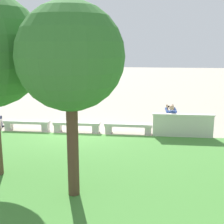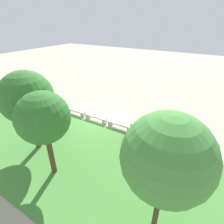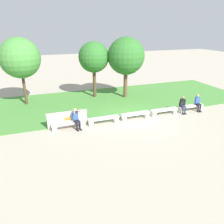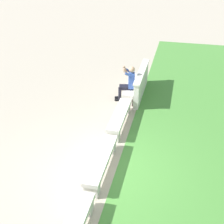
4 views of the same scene
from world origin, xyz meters
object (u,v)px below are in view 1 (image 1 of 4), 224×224
bench_near (128,127)px  bench_far (27,124)px  person_photographer (170,118)px  bench_main (182,128)px  bench_mid (77,125)px  tree_left_background (70,58)px

bench_near → bench_far: size_ratio=1.00×
bench_far → person_photographer: size_ratio=1.59×
bench_main → person_photographer: (0.49, -0.08, 0.43)m
bench_mid → bench_far: (2.32, 0.00, 0.00)m
bench_main → person_photographer: person_photographer is taller
person_photographer → bench_mid: bearing=1.0°
tree_left_background → bench_near: bearing=-100.0°
bench_near → bench_mid: 2.32m
bench_main → bench_far: bearing=0.0°
bench_main → bench_near: bearing=0.0°
bench_main → bench_mid: size_ratio=1.00×
person_photographer → tree_left_background: (2.87, 5.98, 2.81)m
bench_mid → bench_far: size_ratio=1.00×
bench_main → tree_left_background: size_ratio=0.43×
bench_mid → tree_left_background: bearing=102.2°
bench_near → person_photographer: person_photographer is taller
bench_main → bench_near: same height
bench_main → bench_mid: bearing=0.0°
bench_far → person_photographer: 6.47m
bench_near → person_photographer: 1.88m
bench_mid → tree_left_background: 6.86m
bench_near → bench_mid: bearing=0.0°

